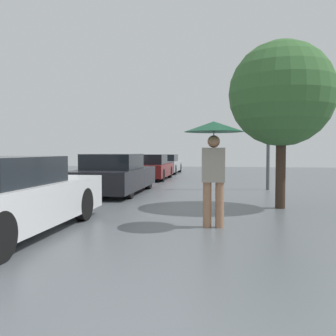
{
  "coord_description": "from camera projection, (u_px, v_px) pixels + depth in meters",
  "views": [
    {
      "loc": [
        0.33,
        -2.12,
        1.38
      ],
      "look_at": [
        -0.68,
        4.61,
        1.07
      ],
      "focal_mm": 40.0,
      "sensor_mm": 36.0,
      "label": 1
    }
  ],
  "objects": [
    {
      "name": "pedestrian",
      "position": [
        214.0,
        144.0,
        6.67
      ],
      "size": [
        1.07,
        1.07,
        1.9
      ],
      "color": "#9E7051",
      "rests_on": "ground_plane"
    },
    {
      "name": "parked_car_nearest",
      "position": [
        4.0,
        198.0,
        6.04
      ],
      "size": [
        1.73,
        4.59,
        1.29
      ],
      "color": "silver",
      "rests_on": "ground_plane"
    },
    {
      "name": "parked_car_second",
      "position": [
        115.0,
        175.0,
        12.18
      ],
      "size": [
        1.84,
        4.45,
        1.28
      ],
      "color": "black",
      "rests_on": "ground_plane"
    },
    {
      "name": "parked_car_third",
      "position": [
        150.0,
        168.0,
        18.02
      ],
      "size": [
        1.76,
        3.91,
        1.21
      ],
      "color": "maroon",
      "rests_on": "ground_plane"
    },
    {
      "name": "parked_car_farthest",
      "position": [
        165.0,
        164.0,
        22.87
      ],
      "size": [
        1.67,
        4.11,
        1.16
      ],
      "color": "#9EA3A8",
      "rests_on": "ground_plane"
    },
    {
      "name": "tree",
      "position": [
        282.0,
        94.0,
        8.85
      ],
      "size": [
        2.49,
        2.49,
        3.97
      ],
      "color": "#38281E",
      "rests_on": "ground_plane"
    },
    {
      "name": "street_lamp",
      "position": [
        269.0,
        104.0,
        13.08
      ],
      "size": [
        0.27,
        0.27,
        5.11
      ],
      "color": "#515456",
      "rests_on": "ground_plane"
    }
  ]
}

